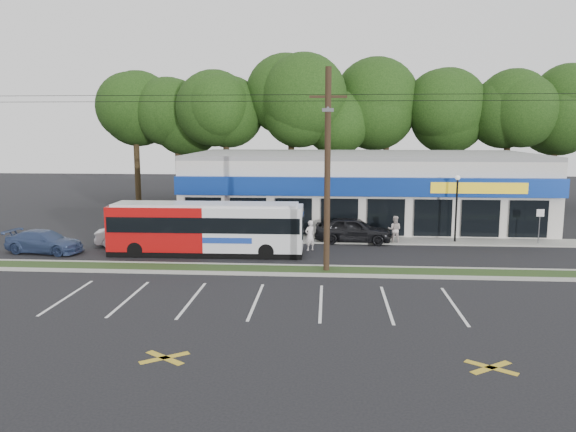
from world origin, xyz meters
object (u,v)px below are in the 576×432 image
(utility_pole, at_px, (324,164))
(pedestrian_b, at_px, (395,230))
(sign_post, at_px, (540,220))
(metrobus, at_px, (207,227))
(car_blue, at_px, (44,242))
(pedestrian_a, at_px, (310,235))
(car_dark, at_px, (353,230))
(lamp_post, at_px, (457,201))
(car_silver, at_px, (130,235))

(utility_pole, distance_m, pedestrian_b, 9.81)
(utility_pole, distance_m, sign_post, 15.71)
(metrobus, bearing_deg, pedestrian_b, 18.93)
(metrobus, height_order, pedestrian_b, metrobus)
(sign_post, distance_m, car_blue, 29.58)
(pedestrian_a, bearing_deg, car_dark, -173.80)
(pedestrian_a, bearing_deg, car_blue, -30.66)
(lamp_post, bearing_deg, car_silver, -173.53)
(pedestrian_a, height_order, pedestrian_b, pedestrian_a)
(utility_pole, xyz_separation_m, lamp_post, (8.17, 7.87, -2.74))
(car_dark, height_order, car_blue, car_dark)
(lamp_post, distance_m, pedestrian_a, 9.59)
(car_dark, bearing_deg, car_blue, 108.57)
(lamp_post, bearing_deg, metrobus, -163.80)
(lamp_post, bearing_deg, car_dark, -177.30)
(sign_post, xyz_separation_m, car_silver, (-25.00, -2.04, -0.89))
(car_silver, relative_size, car_blue, 0.89)
(metrobus, xyz_separation_m, car_dark, (8.45, 4.00, -0.74))
(metrobus, bearing_deg, lamp_post, 15.41)
(pedestrian_a, xyz_separation_m, pedestrian_b, (5.20, 2.44, -0.03))
(car_silver, xyz_separation_m, pedestrian_b, (16.20, 1.91, 0.20))
(utility_pole, relative_size, car_dark, 10.47)
(lamp_post, relative_size, car_dark, 0.89)
(utility_pole, height_order, pedestrian_a, utility_pole)
(utility_pole, bearing_deg, lamp_post, 43.95)
(car_blue, bearing_deg, car_silver, -53.08)
(utility_pole, distance_m, car_silver, 13.93)
(lamp_post, xyz_separation_m, metrobus, (-14.80, -4.30, -1.11))
(utility_pole, height_order, pedestrian_b, utility_pole)
(car_silver, bearing_deg, pedestrian_b, -94.99)
(car_dark, height_order, car_silver, car_dark)
(car_blue, distance_m, pedestrian_a, 15.35)
(pedestrian_a, relative_size, pedestrian_b, 1.03)
(metrobus, relative_size, pedestrian_b, 6.34)
(car_silver, bearing_deg, sign_post, -97.05)
(car_silver, bearing_deg, car_blue, 106.49)
(sign_post, height_order, car_dark, sign_post)
(pedestrian_a, bearing_deg, lamp_post, 160.10)
(car_dark, bearing_deg, metrobus, 120.56)
(car_dark, distance_m, car_silver, 13.79)
(car_blue, height_order, pedestrian_b, pedestrian_b)
(car_dark, xyz_separation_m, car_blue, (-17.89, -4.24, -0.16))
(utility_pole, bearing_deg, pedestrian_b, 59.82)
(car_blue, xyz_separation_m, pedestrian_a, (15.25, 1.74, 0.23))
(utility_pole, height_order, car_silver, utility_pole)
(lamp_post, height_order, metrobus, lamp_post)
(sign_post, distance_m, car_silver, 25.10)
(car_silver, relative_size, pedestrian_b, 2.32)
(metrobus, distance_m, pedestrian_a, 6.03)
(car_blue, bearing_deg, car_dark, -67.94)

